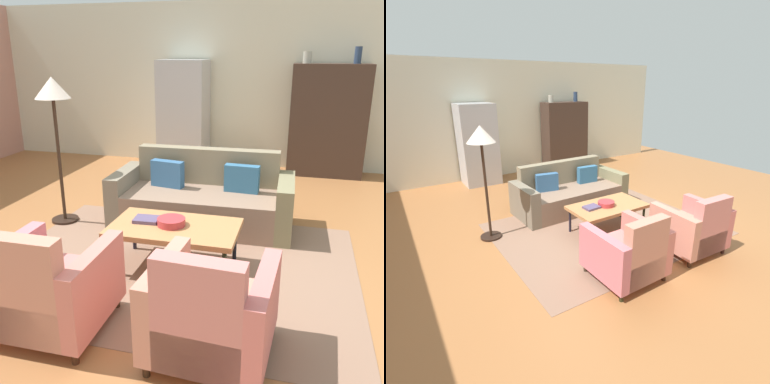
% 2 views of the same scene
% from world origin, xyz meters
% --- Properties ---
extents(ground_plane, '(11.18, 11.18, 0.00)m').
position_xyz_m(ground_plane, '(0.00, 0.00, 0.00)').
color(ground_plane, '#A46739').
extents(wall_back, '(9.31, 0.12, 2.80)m').
position_xyz_m(wall_back, '(0.00, 3.95, 1.40)').
color(wall_back, beige).
rests_on(wall_back, ground).
extents(area_rug, '(3.40, 2.60, 0.01)m').
position_xyz_m(area_rug, '(-0.03, -0.11, 0.00)').
color(area_rug, '#8C6852').
rests_on(area_rug, ground).
extents(couch, '(2.12, 0.96, 0.86)m').
position_xyz_m(couch, '(-0.04, 1.03, 0.29)').
color(couch, '#856956').
rests_on(couch, ground).
extents(coffee_table, '(1.20, 0.70, 0.44)m').
position_xyz_m(coffee_table, '(-0.03, -0.16, 0.40)').
color(coffee_table, black).
rests_on(coffee_table, ground).
extents(armchair_left, '(0.81, 0.81, 0.88)m').
position_xyz_m(armchair_left, '(-0.63, -1.33, 0.34)').
color(armchair_left, '#392B1E').
rests_on(armchair_left, ground).
extents(armchair_right, '(0.84, 0.84, 0.88)m').
position_xyz_m(armchair_right, '(0.56, -1.33, 0.34)').
color(armchair_right, '#3D2C10').
rests_on(armchair_right, ground).
extents(fruit_bowl, '(0.27, 0.27, 0.07)m').
position_xyz_m(fruit_bowl, '(-0.06, -0.16, 0.47)').
color(fruit_bowl, '#B13338').
rests_on(fruit_bowl, coffee_table).
extents(book_stack, '(0.25, 0.20, 0.03)m').
position_xyz_m(book_stack, '(-0.32, -0.12, 0.46)').
color(book_stack, '#544668').
rests_on(book_stack, coffee_table).
extents(cabinet, '(1.20, 0.51, 1.80)m').
position_xyz_m(cabinet, '(1.43, 3.60, 0.90)').
color(cabinet, '#3C2B22').
rests_on(cabinet, ground).
extents(vase_tall, '(0.14, 0.14, 0.18)m').
position_xyz_m(vase_tall, '(1.03, 3.60, 1.89)').
color(vase_tall, '#AAA997').
rests_on(vase_tall, cabinet).
extents(vase_round, '(0.11, 0.11, 0.25)m').
position_xyz_m(vase_round, '(1.78, 3.60, 1.93)').
color(vase_round, navy).
rests_on(vase_round, cabinet).
extents(refrigerator, '(0.80, 0.73, 1.85)m').
position_xyz_m(refrigerator, '(-0.98, 3.50, 0.93)').
color(refrigerator, '#B7BABF').
rests_on(refrigerator, ground).
extents(floor_lamp, '(0.40, 0.40, 1.72)m').
position_xyz_m(floor_lamp, '(-1.69, 0.63, 1.44)').
color(floor_lamp, black).
rests_on(floor_lamp, ground).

